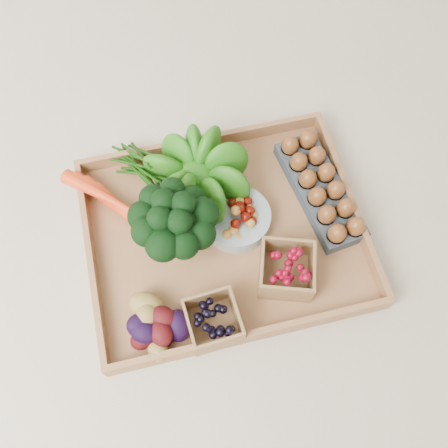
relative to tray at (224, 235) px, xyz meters
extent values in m
plane|color=beige|center=(0.00, 0.00, -0.01)|extent=(4.00, 4.00, 0.00)
cube|color=#A47045|center=(0.00, 0.00, 0.00)|extent=(0.55, 0.45, 0.01)
sphere|color=#10570D|center=(-0.03, 0.12, 0.08)|extent=(0.14, 0.14, 0.14)
cylinder|color=#8C9EA5|center=(0.03, 0.02, 0.03)|extent=(0.14, 0.14, 0.04)
cube|color=#373F46|center=(0.22, 0.04, 0.02)|extent=(0.13, 0.28, 0.03)
cube|color=black|center=(-0.06, -0.18, 0.04)|extent=(0.10, 0.10, 0.06)
cube|color=#650415|center=(0.09, -0.12, 0.04)|extent=(0.13, 0.13, 0.07)
camera|label=1|loc=(-0.10, -0.41, 0.94)|focal=40.00mm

